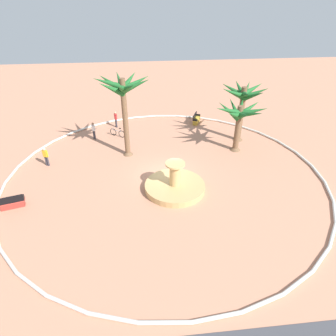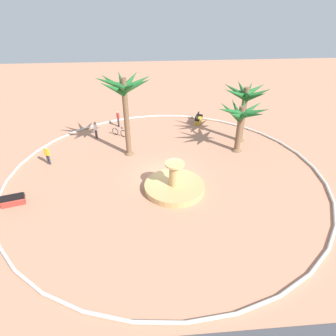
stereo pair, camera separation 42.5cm
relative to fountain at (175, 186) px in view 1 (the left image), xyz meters
name	(u,v)px [view 1 (the left image)]	position (x,y,z in m)	size (l,w,h in m)	color
ground_plane	(165,175)	(0.51, -1.94, -0.32)	(80.00, 80.00, 0.00)	tan
plaza_curb	(165,174)	(0.51, -1.94, -0.22)	(24.09, 24.09, 0.20)	silver
fountain	(175,186)	(0.00, 0.00, 0.00)	(4.33, 4.33, 2.22)	tan
palm_tree_near_fountain	(240,115)	(-6.11, -5.38, 2.97)	(4.44, 4.35, 4.37)	brown
palm_tree_by_curb	(123,93)	(3.43, -5.56, 5.12)	(4.54, 4.51, 6.86)	brown
palm_tree_mid_plaza	(243,98)	(-6.95, -7.38, 3.75)	(4.32, 4.44, 5.33)	brown
bench_east	(196,120)	(-3.75, -11.75, 0.03)	(1.10, 1.67, 1.00)	gold
bench_west	(12,203)	(10.94, 0.90, 0.03)	(1.68, 0.90, 1.00)	#B73D33
bicycle_red_frame	(117,133)	(4.45, -9.29, 0.07)	(1.47, 0.99, 0.94)	black
person_cyclist_helmet	(116,118)	(4.66, -11.55, 0.63)	(0.31, 0.50, 1.69)	#33333D
person_cyclist_photo	(94,130)	(6.62, -8.98, 0.62)	(0.36, 0.44, 1.66)	#33333D
person_pedestrian_stroll	(46,156)	(9.92, -4.38, 0.59)	(0.49, 0.32, 1.62)	#33333D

